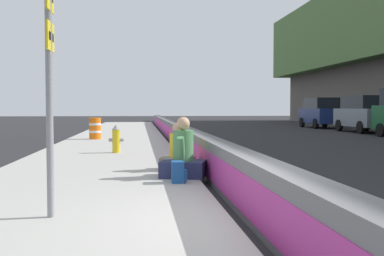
{
  "coord_description": "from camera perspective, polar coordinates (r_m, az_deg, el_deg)",
  "views": [
    {
      "loc": [
        -5.52,
        1.62,
        1.54
      ],
      "look_at": [
        9.2,
        -0.06,
        0.89
      ],
      "focal_mm": 43.53,
      "sensor_mm": 36.0,
      "label": 1
    }
  ],
  "objects": [
    {
      "name": "ground_plane",
      "position": [
        5.96,
        9.72,
        -12.54
      ],
      "size": [
        160.0,
        160.0,
        0.0
      ],
      "primitive_type": "plane",
      "color": "#232326",
      "rests_on": "ground"
    },
    {
      "name": "sidewalk_strip",
      "position": [
        5.81,
        -16.91,
        -12.29
      ],
      "size": [
        80.0,
        4.4,
        0.14
      ],
      "primitive_type": "cube",
      "color": "#A8A59E",
      "rests_on": "ground_plane"
    },
    {
      "name": "jersey_barrier",
      "position": [
        5.86,
        9.71,
        -8.53
      ],
      "size": [
        76.0,
        0.45,
        0.85
      ],
      "color": "slate",
      "rests_on": "ground_plane"
    },
    {
      "name": "route_sign_post",
      "position": [
        6.22,
        -17.09,
        8.77
      ],
      "size": [
        0.44,
        0.09,
        3.6
      ],
      "color": "gray",
      "rests_on": "sidewalk_strip"
    },
    {
      "name": "fire_hydrant",
      "position": [
        14.67,
        -9.27,
        -1.25
      ],
      "size": [
        0.26,
        0.46,
        0.88
      ],
      "color": "gold",
      "rests_on": "sidewalk_strip"
    },
    {
      "name": "seated_person_foreground",
      "position": [
        9.44,
        -1.09,
        -3.71
      ],
      "size": [
        0.94,
        1.03,
        1.22
      ],
      "color": "#23284C",
      "rests_on": "sidewalk_strip"
    },
    {
      "name": "seated_person_middle",
      "position": [
        10.51,
        -1.77,
        -3.34
      ],
      "size": [
        0.79,
        0.88,
        1.06
      ],
      "color": "#706651",
      "rests_on": "sidewalk_strip"
    },
    {
      "name": "backpack",
      "position": [
        8.74,
        -1.71,
        -5.44
      ],
      "size": [
        0.32,
        0.28,
        0.4
      ],
      "color": "navy",
      "rests_on": "sidewalk_strip"
    },
    {
      "name": "construction_barrel",
      "position": [
        21.19,
        -11.79,
        -0.04
      ],
      "size": [
        0.54,
        0.54,
        0.95
      ],
      "color": "orange",
      "rests_on": "sidewalk_strip"
    },
    {
      "name": "parked_car_midline",
      "position": [
        30.81,
        20.32,
        1.69
      ],
      "size": [
        4.83,
        2.12,
        2.28
      ],
      "color": "slate",
      "rests_on": "ground_plane"
    },
    {
      "name": "parked_car_far",
      "position": [
        36.66,
        15.48,
        1.86
      ],
      "size": [
        4.85,
        2.16,
        2.28
      ],
      "color": "navy",
      "rests_on": "ground_plane"
    }
  ]
}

